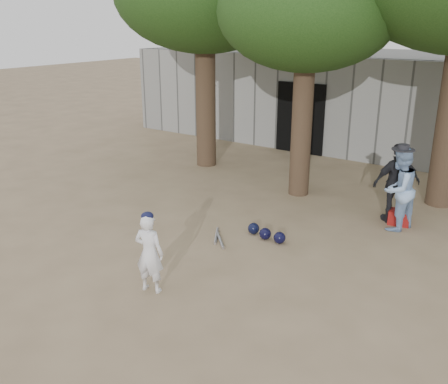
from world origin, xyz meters
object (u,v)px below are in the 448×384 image
Objects in this scene: spectator_dark at (397,183)px; red_bag at (399,217)px; spectator_blue at (398,189)px; boy_player at (149,253)px.

spectator_dark reaches higher than red_bag.
red_bag is (0.01, 0.28, -0.70)m from spectator_blue.
spectator_blue is 0.75m from red_bag.
red_bag is at bearing -165.74° from spectator_blue.
spectator_dark is 0.72m from red_bag.
spectator_dark reaches higher than boy_player.
boy_player is 5.52m from red_bag.
spectator_dark is at bearing 149.91° from red_bag.
boy_player is 0.76× the size of spectator_blue.
spectator_dark is 4.00× the size of red_bag.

